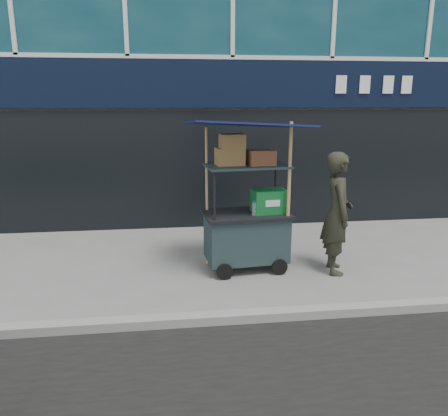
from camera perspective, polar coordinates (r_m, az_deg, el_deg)
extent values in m
plane|color=slate|center=(5.73, 6.62, -13.26)|extent=(80.00, 80.00, 0.00)
cube|color=gray|center=(5.53, 7.14, -13.64)|extent=(80.00, 0.18, 0.12)
cube|color=black|center=(8.89, 1.12, 15.88)|extent=(15.68, 0.06, 0.90)
cube|color=black|center=(9.04, 1.03, 5.04)|extent=(15.68, 0.04, 2.40)
cube|color=#18282A|center=(6.86, 2.91, -3.84)|extent=(1.29, 0.83, 0.72)
cylinder|color=black|center=(6.55, 0.09, -8.34)|extent=(0.25, 0.07, 0.25)
cylinder|color=black|center=(6.78, 7.27, -7.67)|extent=(0.25, 0.07, 0.25)
cube|color=black|center=(6.76, 2.95, -0.78)|extent=(1.38, 0.92, 0.04)
cylinder|color=black|center=(6.25, -1.24, 1.45)|extent=(0.03, 0.03, 0.77)
cylinder|color=black|center=(6.56, 8.46, 1.90)|extent=(0.03, 0.03, 0.77)
cylinder|color=black|center=(6.84, -2.26, 2.55)|extent=(0.03, 0.03, 0.77)
cylinder|color=black|center=(7.13, 6.71, 2.93)|extent=(0.03, 0.03, 0.77)
cube|color=#18282A|center=(6.60, 3.03, 5.51)|extent=(1.29, 0.83, 0.03)
cylinder|color=#A98B4C|center=(6.58, 8.43, 1.03)|extent=(0.06, 0.06, 2.31)
cylinder|color=#A98B4C|center=(6.87, -2.25, 1.29)|extent=(0.04, 0.04, 2.20)
cube|color=#0B1640|center=(6.54, 3.10, 10.84)|extent=(1.86, 1.39, 0.20)
cube|color=#0E5A27|center=(6.76, 5.90, 0.92)|extent=(0.54, 0.41, 0.36)
cylinder|color=silver|center=(6.55, 3.96, -0.16)|extent=(0.07, 0.07, 0.21)
cylinder|color=blue|center=(6.52, 3.98, 0.80)|extent=(0.04, 0.04, 0.02)
cube|color=olive|center=(6.57, 0.76, 6.75)|extent=(0.44, 0.35, 0.26)
cube|color=brown|center=(6.60, 4.89, 6.59)|extent=(0.42, 0.32, 0.23)
cube|color=olive|center=(6.53, 1.07, 8.74)|extent=(0.38, 0.30, 0.21)
imported|color=#292A1F|center=(6.84, 14.56, -0.66)|extent=(0.54, 0.74, 1.87)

